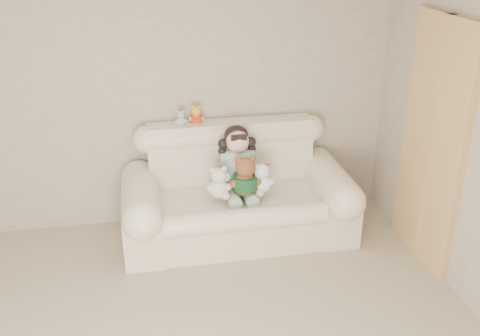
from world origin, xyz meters
The scene contains 9 objects.
wall_back centered at (0.00, 2.50, 1.30)m, with size 4.50×4.50×0.00m, color #BFAE98.
sofa centered at (0.70, 2.00, 0.52)m, with size 2.10×0.95×1.03m, color #FFF4CD, non-canonical shape.
door_panel centered at (2.22, 1.40, 1.05)m, with size 0.06×0.90×2.10m, color tan.
seated_child centered at (0.71, 2.08, 0.75)m, with size 0.39×0.48×0.66m, color #2F6C55, non-canonical shape.
brown_teddy centered at (0.74, 1.86, 0.72)m, with size 0.29×0.22×0.44m, color brown, non-canonical shape.
white_cat centered at (0.89, 1.88, 0.67)m, with size 0.22×0.17×0.34m, color white, non-canonical shape.
cream_teddy centered at (0.50, 1.85, 0.67)m, with size 0.22×0.17×0.35m, color white, non-canonical shape.
yellow_mini_bear centered at (0.38, 2.37, 1.12)m, with size 0.14×0.11×0.22m, color #FDB135, non-canonical shape.
grey_mini_plush centered at (0.24, 2.35, 1.10)m, with size 0.12×0.09×0.18m, color #ACACB3, non-canonical shape.
Camera 1 is at (-0.15, -2.48, 2.73)m, focal length 41.56 mm.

